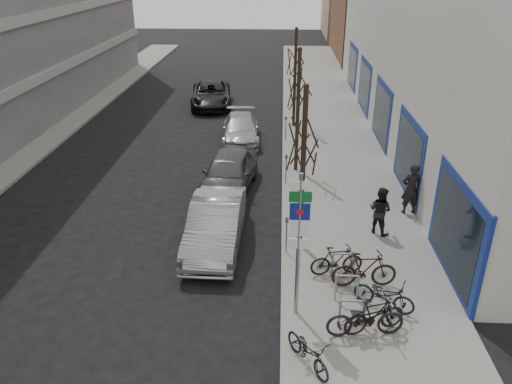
# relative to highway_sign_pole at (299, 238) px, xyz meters

# --- Properties ---
(ground) EXTENTS (120.00, 120.00, 0.00)m
(ground) POSITION_rel_highway_sign_pole_xyz_m (-2.40, 0.01, -2.46)
(ground) COLOR black
(ground) RESTS_ON ground
(sidewalk_east) EXTENTS (5.00, 70.00, 0.15)m
(sidewalk_east) POSITION_rel_highway_sign_pole_xyz_m (2.10, 10.01, -2.38)
(sidewalk_east) COLOR slate
(sidewalk_east) RESTS_ON ground
(sidewalk_west) EXTENTS (3.00, 70.00, 0.15)m
(sidewalk_west) POSITION_rel_highway_sign_pole_xyz_m (-13.40, 10.01, -2.38)
(sidewalk_west) COLOR slate
(sidewalk_west) RESTS_ON ground
(brick_building_far) EXTENTS (12.00, 14.00, 8.00)m
(brick_building_far) POSITION_rel_highway_sign_pole_xyz_m (10.60, 40.01, 1.54)
(brick_building_far) COLOR brown
(brick_building_far) RESTS_ON ground
(highway_sign_pole) EXTENTS (0.55, 0.10, 4.20)m
(highway_sign_pole) POSITION_rel_highway_sign_pole_xyz_m (0.00, 0.00, 0.00)
(highway_sign_pole) COLOR gray
(highway_sign_pole) RESTS_ON ground
(bike_rack) EXTENTS (0.66, 2.26, 0.83)m
(bike_rack) POSITION_rel_highway_sign_pole_xyz_m (1.40, 0.61, -1.80)
(bike_rack) COLOR gray
(bike_rack) RESTS_ON sidewalk_east
(tree_near) EXTENTS (1.80, 1.80, 5.50)m
(tree_near) POSITION_rel_highway_sign_pole_xyz_m (0.20, 3.51, 1.65)
(tree_near) COLOR black
(tree_near) RESTS_ON ground
(tree_mid) EXTENTS (1.80, 1.80, 5.50)m
(tree_mid) POSITION_rel_highway_sign_pole_xyz_m (0.20, 10.01, 1.65)
(tree_mid) COLOR black
(tree_mid) RESTS_ON ground
(tree_far) EXTENTS (1.80, 1.80, 5.50)m
(tree_far) POSITION_rel_highway_sign_pole_xyz_m (0.20, 16.51, 1.65)
(tree_far) COLOR black
(tree_far) RESTS_ON ground
(meter_front) EXTENTS (0.10, 0.08, 1.27)m
(meter_front) POSITION_rel_highway_sign_pole_xyz_m (-0.25, 3.01, -1.54)
(meter_front) COLOR gray
(meter_front) RESTS_ON sidewalk_east
(meter_mid) EXTENTS (0.10, 0.08, 1.27)m
(meter_mid) POSITION_rel_highway_sign_pole_xyz_m (-0.25, 8.51, -1.54)
(meter_mid) COLOR gray
(meter_mid) RESTS_ON sidewalk_east
(meter_back) EXTENTS (0.10, 0.08, 1.27)m
(meter_back) POSITION_rel_highway_sign_pole_xyz_m (-0.25, 14.01, -1.54)
(meter_back) COLOR gray
(meter_back) RESTS_ON sidewalk_east
(bike_near_left) EXTENTS (1.28, 1.62, 0.98)m
(bike_near_left) POSITION_rel_highway_sign_pole_xyz_m (0.24, -1.91, -1.82)
(bike_near_left) COLOR black
(bike_near_left) RESTS_ON sidewalk_east
(bike_near_right) EXTENTS (1.77, 1.04, 1.03)m
(bike_near_right) POSITION_rel_highway_sign_pole_xyz_m (1.95, -0.66, -1.79)
(bike_near_right) COLOR black
(bike_near_right) RESTS_ON sidewalk_east
(bike_mid_curb) EXTENTS (1.73, 1.19, 1.02)m
(bike_mid_curb) POSITION_rel_highway_sign_pole_xyz_m (2.37, 0.32, -1.80)
(bike_mid_curb) COLOR black
(bike_mid_curb) RESTS_ON sidewalk_east
(bike_mid_inner) EXTENTS (1.68, 0.78, 0.99)m
(bike_mid_inner) POSITION_rel_highway_sign_pole_xyz_m (1.24, 1.85, -1.82)
(bike_mid_inner) COLOR black
(bike_mid_inner) RESTS_ON sidewalk_east
(bike_far_curb) EXTENTS (2.03, 0.85, 1.20)m
(bike_far_curb) POSITION_rel_highway_sign_pole_xyz_m (1.69, -0.80, -1.71)
(bike_far_curb) COLOR black
(bike_far_curb) RESTS_ON sidewalk_east
(bike_far_inner) EXTENTS (1.95, 0.74, 1.16)m
(bike_far_inner) POSITION_rel_highway_sign_pole_xyz_m (1.97, 1.28, -1.73)
(bike_far_inner) COLOR black
(bike_far_inner) RESTS_ON sidewalk_east
(parked_car_front) EXTENTS (1.71, 4.78, 1.57)m
(parked_car_front) POSITION_rel_highway_sign_pole_xyz_m (-2.60, 3.58, -1.67)
(parked_car_front) COLOR #A5A4A9
(parked_car_front) RESTS_ON ground
(parked_car_mid) EXTENTS (2.41, 4.94, 1.62)m
(parked_car_mid) POSITION_rel_highway_sign_pole_xyz_m (-2.60, 7.94, -1.65)
(parked_car_mid) COLOR #4C4C51
(parked_car_mid) RESTS_ON ground
(parked_car_back) EXTENTS (2.21, 4.70, 1.32)m
(parked_car_back) POSITION_rel_highway_sign_pole_xyz_m (-2.60, 14.14, -1.80)
(parked_car_back) COLOR #AEAEB3
(parked_car_back) RESTS_ON ground
(lane_car) EXTENTS (3.09, 5.64, 1.50)m
(lane_car) POSITION_rel_highway_sign_pole_xyz_m (-5.08, 20.98, -1.71)
(lane_car) COLOR black
(lane_car) RESTS_ON ground
(pedestrian_near) EXTENTS (0.78, 0.57, 1.95)m
(pedestrian_near) POSITION_rel_highway_sign_pole_xyz_m (4.30, 6.01, -1.33)
(pedestrian_near) COLOR black
(pedestrian_near) RESTS_ON sidewalk_east
(pedestrian_far) EXTENTS (0.76, 0.74, 1.72)m
(pedestrian_far) POSITION_rel_highway_sign_pole_xyz_m (2.93, 4.47, -1.45)
(pedestrian_far) COLOR black
(pedestrian_far) RESTS_ON sidewalk_east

